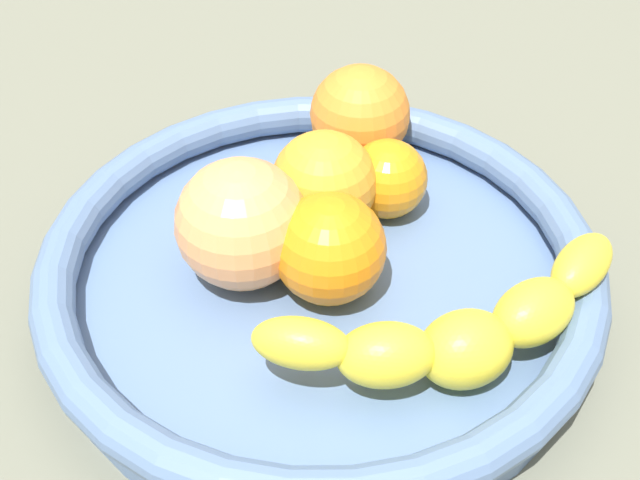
{
  "coord_description": "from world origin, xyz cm",
  "views": [
    {
      "loc": [
        32.4,
        -17.58,
        41.69
      ],
      "look_at": [
        0.0,
        0.0,
        8.18
      ],
      "focal_mm": 49.04,
      "sensor_mm": 36.0,
      "label": 1
    }
  ],
  "objects_px": {
    "fruit_bowl": "(320,274)",
    "banana_draped_left": "(459,330)",
    "orange_mid_left": "(332,248)",
    "orange_front": "(387,179)",
    "peach_blush": "(242,224)",
    "orange_rear": "(324,183)",
    "orange_mid_right": "(360,115)"
  },
  "relations": [
    {
      "from": "orange_front",
      "to": "orange_rear",
      "type": "distance_m",
      "value": 0.04
    },
    {
      "from": "orange_mid_left",
      "to": "orange_front",
      "type": "bearing_deg",
      "value": 124.86
    },
    {
      "from": "orange_front",
      "to": "orange_rear",
      "type": "height_order",
      "value": "orange_rear"
    },
    {
      "from": "orange_mid_right",
      "to": "peach_blush",
      "type": "relative_size",
      "value": 0.88
    },
    {
      "from": "orange_front",
      "to": "orange_mid_left",
      "type": "bearing_deg",
      "value": -55.14
    },
    {
      "from": "orange_mid_right",
      "to": "orange_rear",
      "type": "distance_m",
      "value": 0.08
    },
    {
      "from": "fruit_bowl",
      "to": "peach_blush",
      "type": "xyz_separation_m",
      "value": [
        -0.03,
        -0.04,
        0.04
      ]
    },
    {
      "from": "orange_rear",
      "to": "orange_front",
      "type": "bearing_deg",
      "value": 80.34
    },
    {
      "from": "banana_draped_left",
      "to": "orange_mid_right",
      "type": "height_order",
      "value": "orange_mid_right"
    },
    {
      "from": "fruit_bowl",
      "to": "orange_mid_left",
      "type": "distance_m",
      "value": 0.03
    },
    {
      "from": "orange_mid_left",
      "to": "orange_rear",
      "type": "height_order",
      "value": "same"
    },
    {
      "from": "orange_mid_left",
      "to": "orange_mid_right",
      "type": "relative_size",
      "value": 0.96
    },
    {
      "from": "peach_blush",
      "to": "fruit_bowl",
      "type": "bearing_deg",
      "value": 55.78
    },
    {
      "from": "orange_mid_left",
      "to": "banana_draped_left",
      "type": "bearing_deg",
      "value": 20.76
    },
    {
      "from": "fruit_bowl",
      "to": "orange_mid_right",
      "type": "relative_size",
      "value": 4.92
    },
    {
      "from": "fruit_bowl",
      "to": "orange_mid_right",
      "type": "height_order",
      "value": "orange_mid_right"
    },
    {
      "from": "orange_front",
      "to": "fruit_bowl",
      "type": "bearing_deg",
      "value": -62.63
    },
    {
      "from": "banana_draped_left",
      "to": "orange_mid_left",
      "type": "distance_m",
      "value": 0.09
    },
    {
      "from": "orange_mid_right",
      "to": "orange_rear",
      "type": "height_order",
      "value": "orange_mid_right"
    },
    {
      "from": "banana_draped_left",
      "to": "orange_rear",
      "type": "distance_m",
      "value": 0.13
    },
    {
      "from": "fruit_bowl",
      "to": "banana_draped_left",
      "type": "distance_m",
      "value": 0.1
    },
    {
      "from": "banana_draped_left",
      "to": "orange_front",
      "type": "relative_size",
      "value": 4.33
    },
    {
      "from": "peach_blush",
      "to": "orange_mid_left",
      "type": "bearing_deg",
      "value": 46.74
    },
    {
      "from": "peach_blush",
      "to": "orange_front",
      "type": "bearing_deg",
      "value": 95.23
    },
    {
      "from": "orange_front",
      "to": "orange_mid_left",
      "type": "distance_m",
      "value": 0.08
    },
    {
      "from": "fruit_bowl",
      "to": "banana_draped_left",
      "type": "height_order",
      "value": "banana_draped_left"
    },
    {
      "from": "orange_rear",
      "to": "peach_blush",
      "type": "bearing_deg",
      "value": -75.12
    },
    {
      "from": "orange_mid_left",
      "to": "orange_mid_right",
      "type": "height_order",
      "value": "orange_mid_right"
    },
    {
      "from": "fruit_bowl",
      "to": "peach_blush",
      "type": "height_order",
      "value": "peach_blush"
    },
    {
      "from": "orange_front",
      "to": "peach_blush",
      "type": "distance_m",
      "value": 0.11
    },
    {
      "from": "fruit_bowl",
      "to": "orange_front",
      "type": "bearing_deg",
      "value": 117.37
    },
    {
      "from": "fruit_bowl",
      "to": "banana_draped_left",
      "type": "xyz_separation_m",
      "value": [
        0.09,
        0.03,
        0.02
      ]
    }
  ]
}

